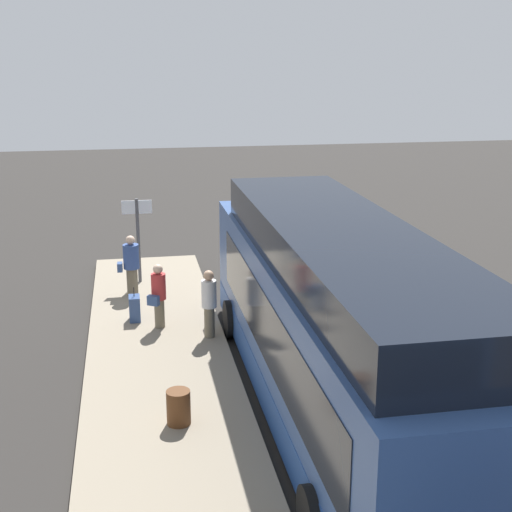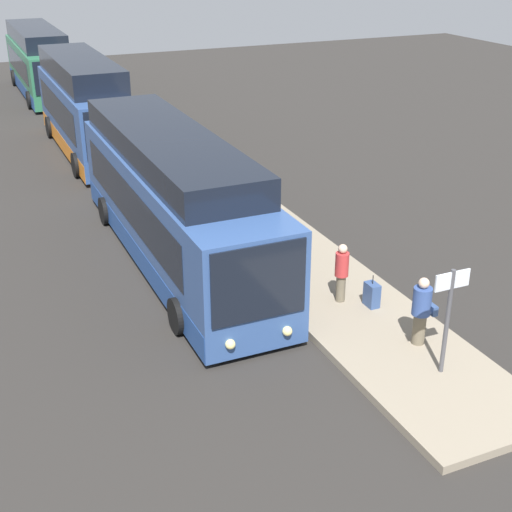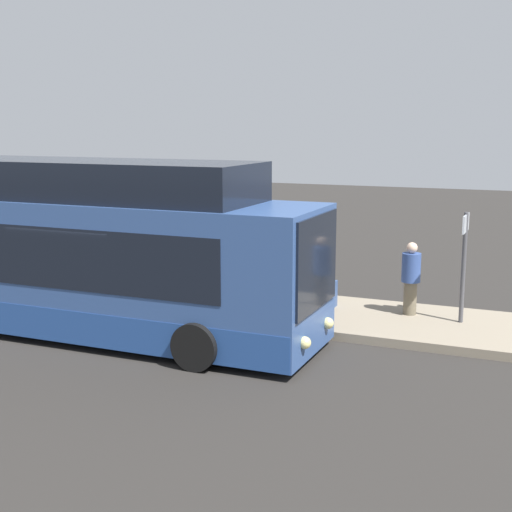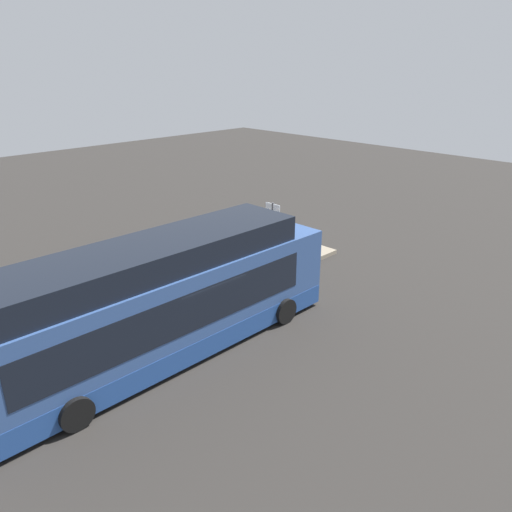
{
  "view_description": "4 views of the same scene",
  "coord_description": "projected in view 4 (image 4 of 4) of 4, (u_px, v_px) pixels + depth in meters",
  "views": [
    {
      "loc": [
        -12.98,
        3.74,
        6.71
      ],
      "look_at": [
        3.59,
        0.69,
        1.91
      ],
      "focal_mm": 50.0,
      "sensor_mm": 36.0,
      "label": 1
    },
    {
      "loc": [
        17.93,
        -5.65,
        9.12
      ],
      "look_at": [
        3.59,
        0.69,
        1.91
      ],
      "focal_mm": 50.0,
      "sensor_mm": 36.0,
      "label": 2
    },
    {
      "loc": [
        9.25,
        -12.63,
        4.61
      ],
      "look_at": [
        3.59,
        0.69,
        1.91
      ],
      "focal_mm": 50.0,
      "sensor_mm": 36.0,
      "label": 3
    },
    {
      "loc": [
        -8.68,
        -11.71,
        8.8
      ],
      "look_at": [
        3.59,
        0.69,
        1.91
      ],
      "focal_mm": 35.0,
      "sensor_mm": 36.0,
      "label": 4
    }
  ],
  "objects": [
    {
      "name": "passenger_boarding",
      "position": [
        250.0,
        240.0,
        22.8
      ],
      "size": [
        0.45,
        0.62,
        1.71
      ],
      "rotation": [
        0.0,
        0.0,
        -0.03
      ],
      "color": "#6B604C",
      "rests_on": "platform"
    },
    {
      "name": "trash_bin",
      "position": [
        114.0,
        311.0,
        17.66
      ],
      "size": [
        0.44,
        0.44,
        0.65
      ],
      "color": "#593319",
      "rests_on": "platform"
    },
    {
      "name": "bus_lead",
      "position": [
        163.0,
        305.0,
        15.39
      ],
      "size": [
        12.25,
        2.9,
        3.84
      ],
      "color": "#33518C",
      "rests_on": "ground"
    },
    {
      "name": "passenger_with_bags",
      "position": [
        219.0,
        272.0,
        19.38
      ],
      "size": [
        0.5,
        0.5,
        1.66
      ],
      "rotation": [
        0.0,
        0.0,
        -2.24
      ],
      "color": "#6B604C",
      "rests_on": "platform"
    },
    {
      "name": "suitcase",
      "position": [
        218.0,
        264.0,
        21.67
      ],
      "size": [
        0.43,
        0.28,
        0.88
      ],
      "color": "#334C7F",
      "rests_on": "platform"
    },
    {
      "name": "sign_post",
      "position": [
        273.0,
        221.0,
        23.16
      ],
      "size": [
        0.1,
        0.87,
        2.5
      ],
      "color": "#4C4C51",
      "rests_on": "platform"
    },
    {
      "name": "ground",
      "position": [
        194.0,
        342.0,
        16.66
      ],
      "size": [
        80.0,
        80.0,
        0.0
      ],
      "primitive_type": "plane",
      "color": "#2B2826"
    },
    {
      "name": "passenger_waiting",
      "position": [
        216.0,
        260.0,
        20.69
      ],
      "size": [
        0.61,
        0.55,
        1.62
      ],
      "rotation": [
        0.0,
        0.0,
        1.01
      ],
      "color": "#6B604C",
      "rests_on": "platform"
    },
    {
      "name": "platform",
      "position": [
        141.0,
        308.0,
        18.75
      ],
      "size": [
        20.0,
        3.23,
        0.19
      ],
      "color": "gray",
      "rests_on": "ground"
    }
  ]
}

